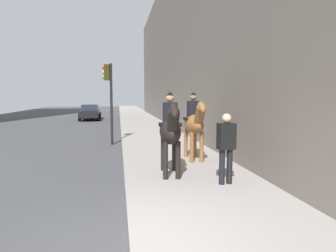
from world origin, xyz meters
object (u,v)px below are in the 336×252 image
Objects in this scene: pedestrian_greeting at (226,144)px; traffic_light_near_curb at (109,90)px; mounted_horse_far at (194,123)px; car_mid_lane at (90,112)px; mounted_horse_near at (170,130)px.

traffic_light_near_curb reaches higher than pedestrian_greeting.
mounted_horse_far is 0.50× the size of car_mid_lane.
mounted_horse_near is 1.56m from pedestrian_greeting.
mounted_horse_near is 6.40m from traffic_light_near_curb.
car_mid_lane is at bearing 7.16° from pedestrian_greeting.
mounted_horse_far is 2.73m from pedestrian_greeting.
pedestrian_greeting is (-1.00, -1.17, -0.24)m from mounted_horse_near.
car_mid_lane is (20.81, 3.97, -0.59)m from mounted_horse_near.
pedestrian_greeting is 7.75m from traffic_light_near_curb.
car_mid_lane is (21.81, 5.14, -0.35)m from pedestrian_greeting.
traffic_light_near_curb is at bearing -159.23° from mounted_horse_near.
mounted_horse_near is 0.61× the size of traffic_light_near_curb.
car_mid_lane is 15.03m from traffic_light_near_curb.
car_mid_lane is at bearing -164.57° from mounted_horse_near.
mounted_horse_near is 0.50× the size of car_mid_lane.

